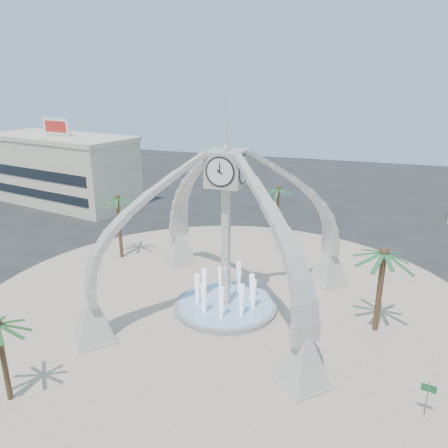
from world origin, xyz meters
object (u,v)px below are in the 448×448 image
(palm_east, at_px, (384,253))
(clock_tower, at_px, (226,230))
(fountain, at_px, (226,305))
(palm_north, at_px, (278,189))
(street_sign, at_px, (428,393))
(palm_west, at_px, (117,199))

(palm_east, bearing_deg, clock_tower, -177.61)
(fountain, height_order, palm_north, palm_north)
(street_sign, bearing_deg, fountain, 159.70)
(street_sign, bearing_deg, palm_east, 116.40)
(palm_east, relative_size, street_sign, 3.07)
(palm_west, bearing_deg, street_sign, -27.65)
(palm_east, distance_m, palm_north, 19.38)
(clock_tower, xyz_separation_m, palm_east, (11.06, 0.46, -0.60))
(clock_tower, xyz_separation_m, palm_north, (0.40, 16.65, -0.79))
(clock_tower, relative_size, palm_north, 2.77)
(fountain, height_order, palm_west, palm_west)
(palm_east, bearing_deg, street_sign, -72.53)
(street_sign, bearing_deg, palm_north, 127.48)
(clock_tower, bearing_deg, palm_north, 88.61)
(palm_west, bearing_deg, palm_north, 37.12)
(clock_tower, relative_size, palm_west, 2.61)
(palm_east, relative_size, palm_north, 1.04)
(clock_tower, height_order, palm_east, clock_tower)
(palm_east, xyz_separation_m, palm_north, (-10.65, 16.19, -0.19))
(clock_tower, relative_size, fountain, 2.24)
(clock_tower, distance_m, palm_north, 16.68)
(clock_tower, distance_m, palm_west, 14.62)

